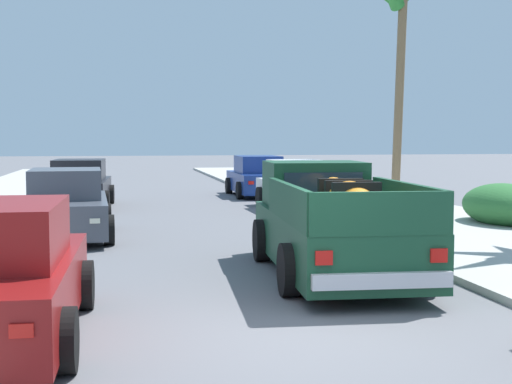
% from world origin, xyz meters
% --- Properties ---
extents(ground_plane, '(160.00, 160.00, 0.00)m').
position_xyz_m(ground_plane, '(0.00, 0.00, 0.00)').
color(ground_plane, slate).
extents(sidewalk_right, '(5.25, 60.00, 0.12)m').
position_xyz_m(sidewalk_right, '(5.68, 12.00, 0.06)').
color(sidewalk_right, '#B2AFA8').
rests_on(sidewalk_right, ground).
extents(curb_left, '(0.16, 60.00, 0.10)m').
position_xyz_m(curb_left, '(-4.46, 12.00, 0.05)').
color(curb_left, silver).
rests_on(curb_left, ground).
extents(curb_right, '(0.16, 60.00, 0.10)m').
position_xyz_m(curb_right, '(4.46, 12.00, 0.05)').
color(curb_right, silver).
rests_on(curb_right, ground).
extents(pickup_truck, '(2.44, 5.32, 1.80)m').
position_xyz_m(pickup_truck, '(1.42, 3.42, 0.81)').
color(pickup_truck, '#19472D').
rests_on(pickup_truck, ground).
extents(car_right_near, '(2.17, 4.32, 1.54)m').
position_xyz_m(car_right_near, '(-3.26, 15.66, 0.71)').
color(car_right_near, black).
rests_on(car_right_near, ground).
extents(car_left_mid, '(2.14, 4.31, 1.54)m').
position_xyz_m(car_left_mid, '(-3.18, 8.61, 0.71)').
color(car_left_mid, '#474C56').
rests_on(car_left_mid, ground).
extents(car_right_mid, '(2.03, 4.26, 1.54)m').
position_xyz_m(car_right_mid, '(3.18, 19.03, 0.71)').
color(car_right_mid, navy).
rests_on(car_right_mid, ground).
extents(car_right_far, '(2.10, 4.29, 1.54)m').
position_xyz_m(car_right_far, '(3.42, 13.67, 0.71)').
color(car_right_far, silver).
rests_on(car_right_far, ground).
extents(palm_tree_left_mid, '(3.36, 3.90, 8.23)m').
position_xyz_m(palm_tree_left_mid, '(7.68, 16.22, 6.83)').
color(palm_tree_left_mid, brown).
rests_on(palm_tree_left_mid, ground).
extents(hedge_bush, '(1.80, 2.80, 1.10)m').
position_xyz_m(hedge_bush, '(7.41, 8.48, 0.55)').
color(hedge_bush, '#2D6B33').
rests_on(hedge_bush, ground).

